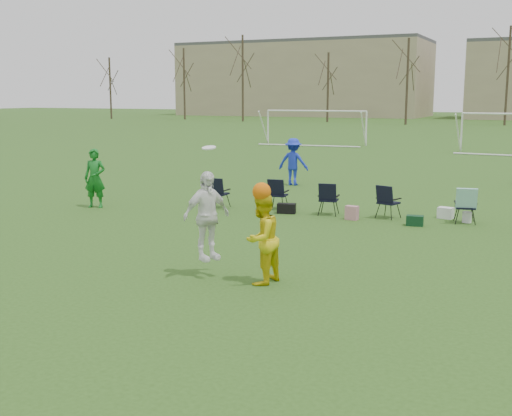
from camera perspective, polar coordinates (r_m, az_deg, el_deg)
The scene contains 7 objects.
ground at distance 12.08m, azimuth -5.44°, elevation -6.98°, with size 260.00×260.00×0.00m, color #2B5019.
fielder_green_near at distance 20.87m, azimuth -14.13°, elevation 2.59°, with size 0.68×0.45×1.87m, color #12691E.
fielder_blue at distance 25.37m, azimuth 3.33°, elevation 4.12°, with size 1.20×0.69×1.85m, color #1A30C6.
center_contest at distance 12.19m, azimuth -1.68°, elevation -1.74°, with size 1.97×1.10×2.57m.
sideline_setup at distance 18.70m, azimuth 12.50°, elevation 0.57°, with size 10.74×1.79×1.82m.
goal_left at distance 46.74m, azimuth 5.35°, elevation 8.01°, with size 7.39×0.76×2.46m.
tree_line at distance 79.98m, azimuth 21.52°, elevation 10.45°, with size 110.28×3.28×11.40m.
Camera 1 is at (5.93, -9.92, 3.52)m, focal length 45.00 mm.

